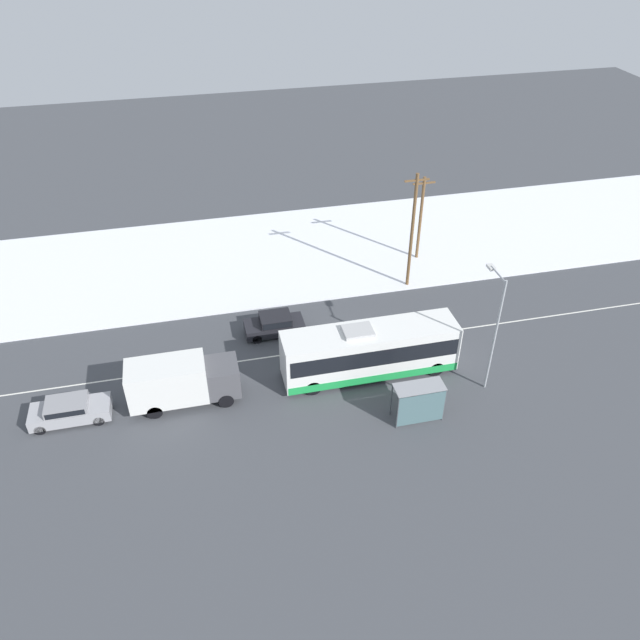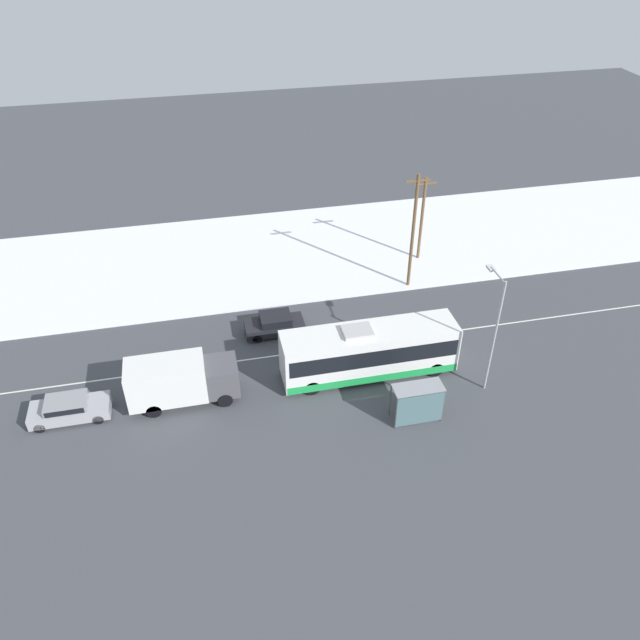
# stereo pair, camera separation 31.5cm
# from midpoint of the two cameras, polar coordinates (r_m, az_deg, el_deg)

# --- Properties ---
(ground_plane) EXTENTS (120.00, 120.00, 0.00)m
(ground_plane) POSITION_cam_midpoint_polar(r_m,az_deg,el_deg) (42.04, 3.40, -2.20)
(ground_plane) COLOR #424449
(snow_lot) EXTENTS (80.00, 15.02, 0.12)m
(snow_lot) POSITION_cam_midpoint_polar(r_m,az_deg,el_deg) (52.53, -0.50, 6.48)
(snow_lot) COLOR white
(snow_lot) RESTS_ON ground_plane
(lane_marking_center) EXTENTS (60.00, 0.12, 0.00)m
(lane_marking_center) POSITION_cam_midpoint_polar(r_m,az_deg,el_deg) (42.04, 3.40, -2.20)
(lane_marking_center) COLOR silver
(lane_marking_center) RESTS_ON ground_plane
(city_bus) EXTENTS (10.92, 2.57, 3.56)m
(city_bus) POSITION_cam_midpoint_polar(r_m,az_deg,el_deg) (38.71, 4.33, -2.86)
(city_bus) COLOR white
(city_bus) RESTS_ON ground_plane
(box_truck) EXTENTS (6.46, 2.30, 2.96)m
(box_truck) POSITION_cam_midpoint_polar(r_m,az_deg,el_deg) (37.59, -12.85, -5.42)
(box_truck) COLOR silver
(box_truck) RESTS_ON ground_plane
(sedan_car) EXTENTS (4.02, 1.80, 1.47)m
(sedan_car) POSITION_cam_midpoint_polar(r_m,az_deg,el_deg) (42.56, -4.37, -0.35)
(sedan_car) COLOR black
(sedan_car) RESTS_ON ground_plane
(parked_car_near_truck) EXTENTS (4.49, 1.80, 1.40)m
(parked_car_near_truck) POSITION_cam_midpoint_polar(r_m,az_deg,el_deg) (38.94, -22.16, -7.60)
(parked_car_near_truck) COLOR #9E9EA3
(parked_car_near_truck) RESTS_ON ground_plane
(pedestrian_at_stop) EXTENTS (0.63, 0.28, 1.75)m
(pedestrian_at_stop) POSITION_cam_midpoint_polar(r_m,az_deg,el_deg) (37.17, 8.30, -6.50)
(pedestrian_at_stop) COLOR #23232D
(pedestrian_at_stop) RESTS_ON ground_plane
(bus_shelter) EXTENTS (2.87, 1.20, 2.40)m
(bus_shelter) POSITION_cam_midpoint_polar(r_m,az_deg,el_deg) (35.85, 8.89, -7.17)
(bus_shelter) COLOR gray
(bus_shelter) RESTS_ON ground_plane
(streetlamp) EXTENTS (0.36, 2.18, 7.76)m
(streetlamp) POSITION_cam_midpoint_polar(r_m,az_deg,el_deg) (37.29, 15.43, -0.02)
(streetlamp) COLOR #9EA3A8
(streetlamp) RESTS_ON ground_plane
(utility_pole_roadside) EXTENTS (1.80, 0.24, 9.09)m
(utility_pole_roadside) POSITION_cam_midpoint_polar(r_m,az_deg,el_deg) (45.95, 8.23, 8.12)
(utility_pole_roadside) COLOR brown
(utility_pole_roadside) RESTS_ON ground_plane
(utility_pole_snowlot) EXTENTS (1.80, 0.24, 7.07)m
(utility_pole_snowlot) POSITION_cam_midpoint_polar(r_m,az_deg,el_deg) (50.21, 9.00, 9.27)
(utility_pole_snowlot) COLOR brown
(utility_pole_snowlot) RESTS_ON ground_plane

